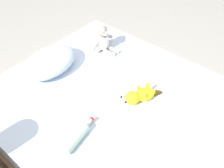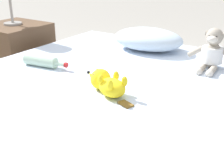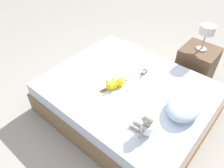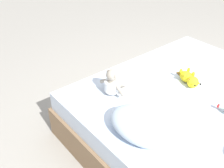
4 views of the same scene
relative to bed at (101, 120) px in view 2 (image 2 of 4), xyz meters
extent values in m
plane|color=#9E998E|center=(0.00, 0.00, -0.22)|extent=(16.00, 16.00, 0.00)
cube|color=#846647|center=(0.00, 0.00, -0.08)|extent=(1.56, 1.91, 0.28)
cube|color=silver|center=(0.00, 0.00, 0.14)|extent=(1.51, 1.85, 0.17)
ellipsoid|color=silver|center=(-0.07, 0.66, 0.30)|extent=(0.52, 0.38, 0.15)
ellipsoid|color=#9E9384|center=(0.41, 0.53, 0.30)|extent=(0.11, 0.11, 0.15)
cylinder|color=white|center=(0.41, 0.53, 0.31)|extent=(0.13, 0.13, 0.09)
sphere|color=#9E9384|center=(0.41, 0.53, 0.41)|extent=(0.10, 0.10, 0.10)
ellipsoid|color=beige|center=(0.42, 0.49, 0.41)|extent=(0.06, 0.05, 0.04)
sphere|color=black|center=(0.43, 0.49, 0.42)|extent=(0.01, 0.01, 0.01)
sphere|color=black|center=(0.40, 0.49, 0.42)|extent=(0.01, 0.01, 0.01)
cylinder|color=#9E9384|center=(0.46, 0.53, 0.43)|extent=(0.01, 0.03, 0.03)
cylinder|color=#9E9384|center=(0.37, 0.53, 0.43)|extent=(0.01, 0.03, 0.03)
cylinder|color=#9E9384|center=(0.32, 0.52, 0.31)|extent=(0.10, 0.03, 0.08)
cylinder|color=#9E9384|center=(0.45, 0.43, 0.25)|extent=(0.04, 0.10, 0.04)
cylinder|color=#9E9384|center=(0.39, 0.43, 0.25)|extent=(0.04, 0.10, 0.04)
sphere|color=beige|center=(0.45, 0.38, 0.25)|extent=(0.04, 0.04, 0.04)
sphere|color=beige|center=(0.39, 0.38, 0.25)|extent=(0.04, 0.04, 0.04)
ellipsoid|color=yellow|center=(0.15, -0.11, 0.27)|extent=(0.18, 0.16, 0.08)
sphere|color=yellow|center=(0.06, -0.07, 0.28)|extent=(0.10, 0.10, 0.10)
cone|color=yellow|center=(0.01, -0.08, 0.29)|extent=(0.07, 0.05, 0.05)
sphere|color=black|center=(-0.02, -0.07, 0.30)|extent=(0.02, 0.02, 0.02)
cone|color=yellow|center=(0.03, -0.03, 0.29)|extent=(0.07, 0.05, 0.05)
sphere|color=black|center=(0.00, -0.02, 0.30)|extent=(0.02, 0.02, 0.02)
sphere|color=red|center=(0.05, -0.10, 0.31)|extent=(0.02, 0.02, 0.02)
sphere|color=red|center=(0.07, -0.05, 0.31)|extent=(0.02, 0.02, 0.02)
ellipsoid|color=yellow|center=(0.11, -0.14, 0.31)|extent=(0.04, 0.04, 0.05)
ellipsoid|color=yellow|center=(0.14, -0.06, 0.31)|extent=(0.04, 0.04, 0.05)
ellipsoid|color=yellow|center=(0.18, -0.17, 0.31)|extent=(0.04, 0.04, 0.05)
ellipsoid|color=yellow|center=(0.21, -0.10, 0.31)|extent=(0.04, 0.04, 0.05)
cube|color=brown|center=(0.25, -0.16, 0.23)|extent=(0.08, 0.06, 0.01)
cylinder|color=#B2D1B7|center=(-0.43, 0.00, 0.26)|extent=(0.22, 0.10, 0.07)
cylinder|color=#B2D1B7|center=(-0.29, 0.02, 0.26)|extent=(0.07, 0.03, 0.02)
cylinder|color=red|center=(-0.26, 0.03, 0.26)|extent=(0.02, 0.03, 0.03)
cube|color=brown|center=(-1.12, 0.38, 0.06)|extent=(0.46, 0.46, 0.56)
cylinder|color=gray|center=(-1.12, 0.38, 0.34)|extent=(0.14, 0.14, 0.01)
cylinder|color=gray|center=(-1.12, 0.38, 0.46)|extent=(0.02, 0.02, 0.22)
camera|label=1|loc=(-0.96, -0.74, 1.57)|focal=40.18mm
camera|label=2|loc=(0.85, -1.17, 0.82)|focal=48.26mm
camera|label=3|loc=(1.54, 1.07, 1.92)|focal=34.68mm
camera|label=4|loc=(-0.96, 1.65, 1.52)|focal=42.23mm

